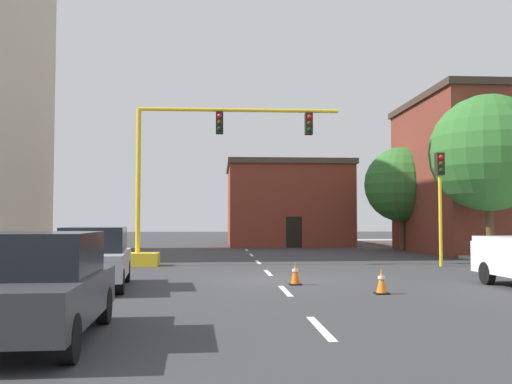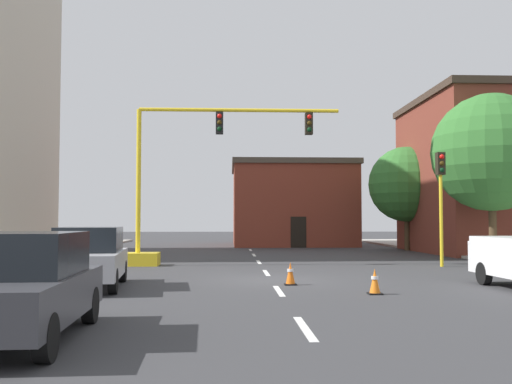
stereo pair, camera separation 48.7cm
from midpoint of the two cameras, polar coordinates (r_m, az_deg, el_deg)
The scene contains 17 objects.
ground_plane at distance 19.11m, azimuth 1.12°, elevation -8.62°, with size 160.00×160.00×0.00m, color #38383A.
lane_stripe_seg_1 at distance 10.74m, azimuth 5.03°, elevation -13.15°, with size 0.16×2.40×0.01m, color silver.
lane_stripe_seg_2 at distance 16.14m, azimuth 2.03°, elevation -9.67°, with size 0.16×2.40×0.01m, color silver.
lane_stripe_seg_3 at distance 21.59m, azimuth 0.56°, elevation -7.94°, with size 0.16×2.40×0.01m, color silver.
lane_stripe_seg_4 at distance 27.06m, azimuth -0.31°, elevation -6.90°, with size 0.16×2.40×0.01m, color silver.
lane_stripe_seg_5 at distance 32.54m, azimuth -0.89°, elevation -6.20°, with size 0.16×2.40×0.01m, color silver.
lane_stripe_seg_6 at distance 38.03m, azimuth -1.30°, elevation -5.71°, with size 0.16×2.40×0.01m, color silver.
building_brick_center at distance 46.20m, azimuth 2.65°, elevation -1.21°, with size 9.36×10.30×6.41m.
building_row_right at distance 38.85m, azimuth 23.48°, elevation 1.55°, with size 12.14×10.85×9.43m.
traffic_signal_gantry at distance 25.25m, azimuth -9.24°, elevation -1.99°, with size 9.60×1.20×6.83m.
traffic_light_pole_right at distance 25.69m, azimuth 17.11°, elevation 0.88°, with size 0.32×0.47×4.80m.
tree_right_far at distance 38.90m, azimuth 13.82°, elevation 0.72°, with size 4.89×4.89×6.72m.
tree_right_mid at distance 29.99m, azimuth 21.43°, elevation 3.58°, with size 5.62×5.62×7.99m.
sedan_dark_gray_near_left at distance 10.16m, azimuth -21.96°, elevation -8.53°, with size 2.04×4.57×1.74m.
sedan_silver_mid_left at distance 17.37m, azimuth -16.40°, elevation -6.15°, with size 2.30×4.66×1.74m.
traffic_cone_roadside_a at distance 15.73m, azimuth 11.36°, elevation -8.60°, with size 0.36×0.36×0.68m.
traffic_cone_roadside_b at distance 17.60m, azimuth 3.08°, elevation -8.01°, with size 0.36×0.36×0.69m.
Camera 1 is at (-1.84, -18.93, 1.94)m, focal length 40.73 mm.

